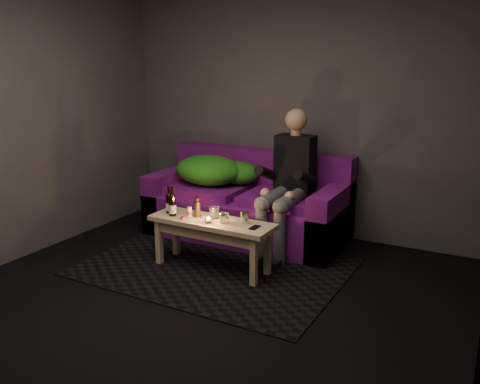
% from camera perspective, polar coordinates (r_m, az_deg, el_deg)
% --- Properties ---
extents(floor, '(4.50, 4.50, 0.00)m').
position_cam_1_polar(floor, '(3.92, -6.78, -13.54)').
color(floor, black).
rests_on(floor, ground).
extents(room, '(4.50, 4.50, 4.50)m').
position_cam_1_polar(room, '(3.86, -3.48, 11.59)').
color(room, silver).
rests_on(room, ground).
extents(rug, '(2.33, 1.72, 0.01)m').
position_cam_1_polar(rug, '(4.71, -2.82, -8.38)').
color(rug, black).
rests_on(rug, floor).
extents(sofa, '(2.08, 0.93, 0.89)m').
position_cam_1_polar(sofa, '(5.43, 0.98, -1.65)').
color(sofa, '#5D0D64').
rests_on(sofa, floor).
extents(green_blanket, '(0.91, 0.62, 0.31)m').
position_cam_1_polar(green_blanket, '(5.53, -2.88, 2.38)').
color(green_blanket, '#2D7C16').
rests_on(green_blanket, sofa).
extents(person, '(0.37, 0.86, 1.39)m').
position_cam_1_polar(person, '(4.97, 5.43, 1.45)').
color(person, black).
rests_on(person, sofa).
extents(coffee_table, '(1.16, 0.39, 0.47)m').
position_cam_1_polar(coffee_table, '(4.53, -3.20, -4.15)').
color(coffee_table, '#E7C687').
rests_on(coffee_table, rug).
extents(beer_bottle_a, '(0.06, 0.06, 0.25)m').
position_cam_1_polar(beer_bottle_a, '(4.73, -7.96, -1.23)').
color(beer_bottle_a, black).
rests_on(beer_bottle_a, coffee_table).
extents(beer_bottle_b, '(0.07, 0.07, 0.27)m').
position_cam_1_polar(beer_bottle_b, '(4.63, -7.61, -1.46)').
color(beer_bottle_b, black).
rests_on(beer_bottle_b, coffee_table).
extents(salt_shaker, '(0.05, 0.05, 0.09)m').
position_cam_1_polar(salt_shaker, '(4.61, -5.71, -2.20)').
color(salt_shaker, silver).
rests_on(salt_shaker, coffee_table).
extents(pepper_mill, '(0.07, 0.07, 0.15)m').
position_cam_1_polar(pepper_mill, '(4.57, -4.82, -1.95)').
color(pepper_mill, black).
rests_on(pepper_mill, coffee_table).
extents(tumbler_back, '(0.09, 0.09, 0.10)m').
position_cam_1_polar(tumbler_back, '(4.54, -2.89, -2.32)').
color(tumbler_back, white).
rests_on(tumbler_back, coffee_table).
extents(tealight, '(0.06, 0.06, 0.05)m').
position_cam_1_polar(tealight, '(4.42, -3.58, -3.16)').
color(tealight, white).
rests_on(tealight, coffee_table).
extents(tumbler_front, '(0.08, 0.08, 0.10)m').
position_cam_1_polar(tumbler_front, '(4.39, -1.76, -2.96)').
color(tumbler_front, white).
rests_on(tumbler_front, coffee_table).
extents(steel_cup, '(0.08, 0.08, 0.10)m').
position_cam_1_polar(steel_cup, '(4.39, 0.51, -2.88)').
color(steel_cup, silver).
rests_on(steel_cup, coffee_table).
extents(smartphone, '(0.07, 0.13, 0.01)m').
position_cam_1_polar(smartphone, '(4.29, 1.68, -4.00)').
color(smartphone, black).
rests_on(smartphone, coffee_table).
extents(red_lighter, '(0.05, 0.08, 0.01)m').
position_cam_1_polar(red_lighter, '(4.56, -6.54, -2.90)').
color(red_lighter, red).
rests_on(red_lighter, coffee_table).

